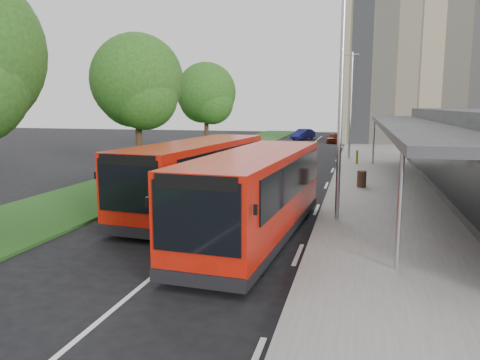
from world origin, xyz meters
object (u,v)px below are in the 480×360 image
Objects in this scene: tree_mid at (137,86)px; lamp_post_near at (339,91)px; bus_second at (197,176)px; bollard at (357,157)px; car_far at (303,134)px; car_near at (334,138)px; litter_bin at (362,179)px; lamp_post_far at (350,98)px; tree_far at (206,96)px; bus_main at (257,195)px.

tree_mid is 1.01× the size of lamp_post_near.
lamp_post_near is at bearing -1.00° from bus_second.
lamp_post_near is 6.43m from bus_second.
car_far is (-6.59, 24.54, 0.03)m from bollard.
lamp_post_near reaches higher than car_near.
car_near is (-2.93, 29.78, -0.00)m from litter_bin.
lamp_post_far is 0.80× the size of bus_second.
litter_bin is 0.25× the size of car_near.
car_far is at bearing 76.61° from tree_far.
lamp_post_near is at bearing -90.00° from lamp_post_far.
lamp_post_near is 8.44× the size of bollard.
tree_mid is 9.92× the size of litter_bin.
lamp_post_near is at bearing -59.71° from tree_far.
bus_second is (-3.17, 3.30, 0.01)m from bus_main.
tree_mid is 9.34m from bus_second.
car_near is (9.17, 17.80, -4.34)m from tree_far.
lamp_post_near reaches higher than tree_far.
lamp_post_far reaches higher than car_near.
lamp_post_far reaches higher than bus_second.
bus_main reaches higher than litter_bin.
bus_second reaches higher than car_near.
bus_second is (5.64, -18.40, -3.47)m from tree_far.
litter_bin is at bearing 82.13° from lamp_post_near.
bus_main reaches higher than bollard.
bus_main is 10.30m from litter_bin.
bus_second is at bearing -111.29° from bollard.
car_far is (-3.93, 4.22, 0.10)m from car_near.
bus_second is 9.15m from litter_bin.
tree_mid is 15.84m from bollard.
litter_bin is at bearing 50.53° from bus_second.
bus_main is at bearing -98.96° from bollard.
car_far is (-5.89, 41.07, -4.07)m from lamp_post_near.
tree_mid is 12.98m from litter_bin.
tree_far reaches higher than car_near.
bus_main is (-2.32, -22.65, -3.30)m from lamp_post_far.
bollard reaches higher than litter_bin.
bus_main is 19.43m from bollard.
car_far is at bearing 98.16° from lamp_post_near.
bus_second is at bearing -105.84° from lamp_post_far.
lamp_post_near is at bearing -32.36° from tree_mid.
lamp_post_near is 0.81× the size of bus_main.
lamp_post_near is at bearing -83.59° from car_near.
litter_bin is 0.86× the size of bollard.
litter_bin is 0.21× the size of car_far.
bollard is at bearing 84.77° from bus_main.
lamp_post_near reaches higher than bus_second.
litter_bin is 9.47m from bollard.
bollard is at bearing -12.04° from tree_far.
car_far is (-5.89, 21.07, -4.07)m from lamp_post_far.
bus_main is 2.52× the size of car_far.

